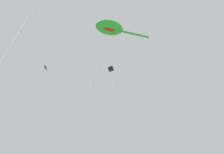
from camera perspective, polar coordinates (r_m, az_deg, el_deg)
big_show_kite at (r=22.25m, az=-0.58°, el=16.54°), size 4.89×8.11×20.15m
small_kite_diamond_red at (r=29.06m, az=-22.60°, el=0.63°), size 2.75×3.67×20.52m
small_kite_box_yellow at (r=30.46m, az=-0.12°, el=0.94°), size 2.66×3.45×22.43m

